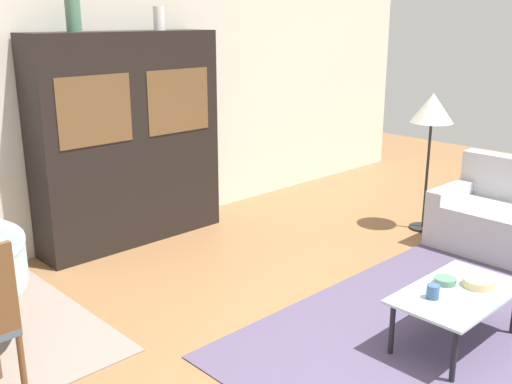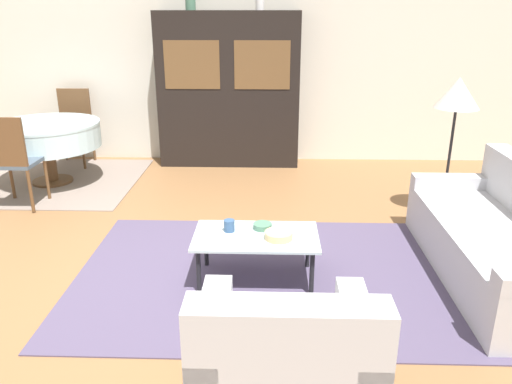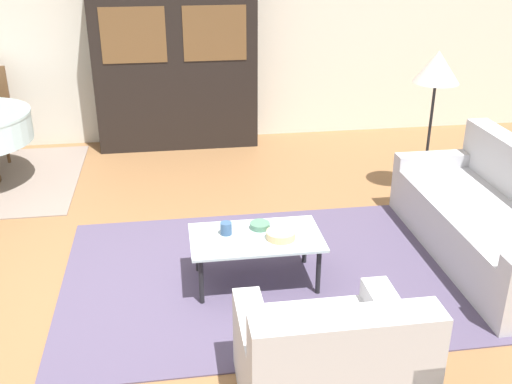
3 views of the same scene
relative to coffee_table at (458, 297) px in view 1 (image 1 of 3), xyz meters
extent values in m
cube|color=beige|center=(-0.85, 3.51, 0.99)|extent=(10.00, 0.06, 2.70)
cube|color=#4C425B|center=(0.08, 0.08, -0.35)|extent=(3.07, 2.14, 0.01)
cube|color=#B2B2B7|center=(1.90, 1.06, 0.14)|extent=(0.87, 0.16, 0.12)
cylinder|color=black|center=(-0.42, -0.22, -0.16)|extent=(0.04, 0.04, 0.36)
cylinder|color=black|center=(-0.42, 0.22, -0.16)|extent=(0.04, 0.04, 0.36)
cylinder|color=black|center=(0.42, 0.22, -0.16)|extent=(0.04, 0.04, 0.36)
cube|color=silver|center=(0.00, 0.00, 0.03)|extent=(0.97, 0.56, 0.02)
cube|color=black|center=(-0.47, 3.24, 0.66)|extent=(1.88, 0.43, 2.03)
cube|color=brown|center=(-0.92, 3.02, 1.02)|extent=(0.71, 0.01, 0.61)
cube|color=brown|center=(-0.02, 3.02, 1.02)|extent=(0.71, 0.01, 0.61)
cylinder|color=brown|center=(-2.41, 1.33, -0.11)|extent=(0.04, 0.04, 0.47)
cylinder|color=black|center=(1.91, 1.39, -0.34)|extent=(0.28, 0.28, 0.02)
cylinder|color=black|center=(1.91, 1.39, 0.24)|extent=(0.03, 0.03, 1.13)
cone|color=beige|center=(1.91, 1.39, 0.93)|extent=(0.43, 0.43, 0.30)
cylinder|color=#33517A|center=(-0.21, 0.07, 0.09)|extent=(0.09, 0.09, 0.09)
cylinder|color=tan|center=(0.17, -0.06, 0.07)|extent=(0.21, 0.21, 0.06)
cylinder|color=#4C7A60|center=(0.05, 0.12, 0.06)|extent=(0.15, 0.15, 0.04)
cylinder|color=#4C7A60|center=(-0.94, 3.24, 1.81)|extent=(0.13, 0.13, 0.27)
cylinder|color=white|center=(-0.05, 3.24, 1.79)|extent=(0.11, 0.11, 0.22)
camera|label=1|loc=(-3.50, -1.70, 1.81)|focal=42.00mm
camera|label=2|loc=(0.11, -3.51, 1.68)|focal=35.00mm
camera|label=3|loc=(-0.57, -3.83, 2.12)|focal=42.00mm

